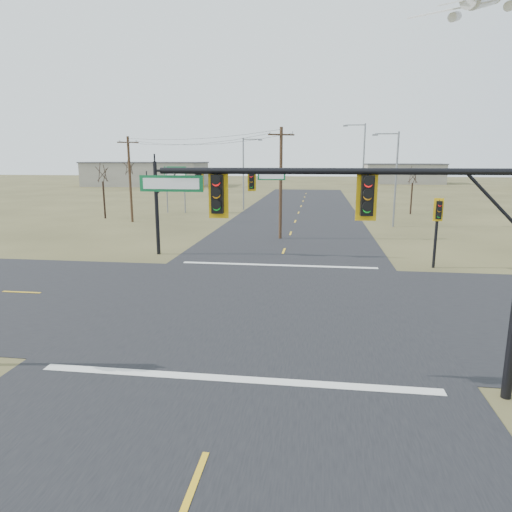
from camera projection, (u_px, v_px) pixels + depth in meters
The scene contains 19 objects.
ground at pixel (264, 303), 20.81m from camera, with size 320.00×320.00×0.00m, color brown.
road_ew at pixel (264, 303), 20.81m from camera, with size 160.00×14.00×0.02m, color black.
road_ns at pixel (264, 303), 20.81m from camera, with size 14.00×160.00×0.02m, color black.
stop_bar_near at pixel (234, 379), 13.53m from camera, with size 12.00×0.40×0.01m, color silver.
stop_bar_far at pixel (278, 265), 28.07m from camera, with size 12.00×0.40×0.01m, color silver.
mast_arm_near at pixel (372, 218), 12.03m from camera, with size 10.33×0.42×6.71m.
mast_arm_far at pixel (202, 188), 30.15m from camera, with size 8.83×0.51×6.28m.
pedestal_signal_ne at pixel (438, 217), 26.78m from camera, with size 0.62×0.53×4.22m.
utility_pole_near at pixel (281, 182), 36.67m from camera, with size 2.04×1.00×8.92m.
utility_pole_far at pixel (130, 178), 46.81m from camera, with size 2.04×0.85×8.70m.
highway_sign at pixel (175, 180), 55.12m from camera, with size 2.93×0.64×5.57m.
streetlight_a at pixel (394, 174), 43.31m from camera, with size 2.51×0.38×8.96m.
streetlight_b at pixel (362, 160), 64.39m from camera, with size 3.15×0.37×11.31m.
streetlight_c at pixel (245, 170), 58.12m from camera, with size 2.53×0.27×9.09m.
bare_tree_a at pixel (102, 172), 49.47m from camera, with size 3.19×3.19×6.36m.
bare_tree_b at pixel (129, 167), 62.31m from camera, with size 2.90×2.90×6.73m.
bare_tree_c at pixel (413, 175), 53.49m from camera, with size 3.22×3.22×5.91m.
warehouse_left at pixel (146, 174), 112.73m from camera, with size 28.00×14.00×5.50m, color gray.
warehouse_mid at pixel (403, 174), 123.62m from camera, with size 20.00×12.00×5.00m, color gray.
Camera 1 is at (2.31, -19.78, 6.42)m, focal length 32.00 mm.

